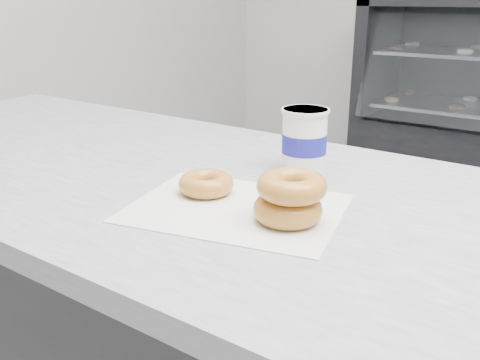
% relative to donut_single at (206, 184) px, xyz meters
% --- Properties ---
extents(wax_paper, '(0.39, 0.33, 0.00)m').
position_rel_donut_single_xyz_m(wax_paper, '(0.08, -0.03, -0.02)').
color(wax_paper, silver).
rests_on(wax_paper, counter).
extents(donut_single, '(0.13, 0.13, 0.03)m').
position_rel_donut_single_xyz_m(donut_single, '(0.00, 0.00, 0.00)').
color(donut_single, orange).
rests_on(donut_single, wax_paper).
extents(donut_stack, '(0.13, 0.13, 0.08)m').
position_rel_donut_single_xyz_m(donut_stack, '(0.18, -0.02, 0.02)').
color(donut_stack, orange).
rests_on(donut_stack, wax_paper).
extents(coffee_cup, '(0.11, 0.11, 0.13)m').
position_rel_donut_single_xyz_m(coffee_cup, '(0.08, 0.21, 0.04)').
color(coffee_cup, white).
rests_on(coffee_cup, counter).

